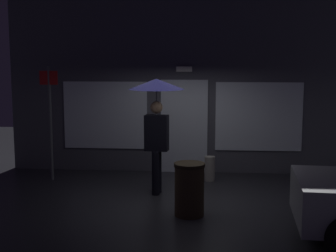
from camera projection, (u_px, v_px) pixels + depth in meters
The scene contains 6 objects.
ground_plane at pixel (178, 198), 9.56m from camera, with size 18.00×18.00×0.00m, color #26262B.
building_facade at pixel (185, 79), 11.56m from camera, with size 8.33×0.48×4.47m.
person_with_umbrella at pixel (157, 105), 9.64m from camera, with size 1.10×1.10×2.31m.
street_sign_post at pixel (50, 117), 10.76m from camera, with size 0.40×0.07×2.53m.
sidewalk_bollard at pixel (210, 169), 10.86m from camera, with size 0.23×0.23×0.55m, color #9E998E.
trash_bin at pixel (189, 189), 8.49m from camera, with size 0.54×0.54×0.93m.
Camera 1 is at (0.56, -9.25, 2.77)m, focal length 52.42 mm.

